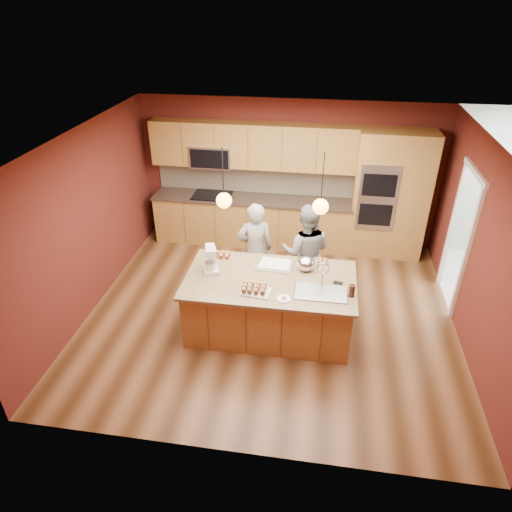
% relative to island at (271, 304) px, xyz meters
% --- Properties ---
extents(floor, '(5.50, 5.50, 0.00)m').
position_rel_island_xyz_m(floor, '(-0.05, 0.37, -0.44)').
color(floor, '#452713').
rests_on(floor, ground).
extents(ceiling, '(5.50, 5.50, 0.00)m').
position_rel_island_xyz_m(ceiling, '(-0.05, 0.37, 2.26)').
color(ceiling, silver).
rests_on(ceiling, ground).
extents(wall_back, '(5.50, 0.00, 5.50)m').
position_rel_island_xyz_m(wall_back, '(-0.05, 2.87, 0.91)').
color(wall_back, '#531C16').
rests_on(wall_back, ground).
extents(wall_front, '(5.50, 0.00, 5.50)m').
position_rel_island_xyz_m(wall_front, '(-0.05, -2.13, 0.91)').
color(wall_front, '#531C16').
rests_on(wall_front, ground).
extents(wall_left, '(0.00, 5.00, 5.00)m').
position_rel_island_xyz_m(wall_left, '(-2.80, 0.37, 0.91)').
color(wall_left, '#531C16').
rests_on(wall_left, ground).
extents(wall_right, '(0.00, 5.00, 5.00)m').
position_rel_island_xyz_m(wall_right, '(2.70, 0.37, 0.91)').
color(wall_right, '#531C16').
rests_on(wall_right, ground).
extents(cabinet_run, '(3.74, 0.64, 2.30)m').
position_rel_island_xyz_m(cabinet_run, '(-0.73, 2.62, 0.54)').
color(cabinet_run, olive).
rests_on(cabinet_run, floor).
extents(oven_column, '(1.30, 0.62, 2.30)m').
position_rel_island_xyz_m(oven_column, '(1.80, 2.57, 0.71)').
color(oven_column, olive).
rests_on(oven_column, floor).
extents(doorway_trim, '(0.08, 1.11, 2.20)m').
position_rel_island_xyz_m(doorway_trim, '(2.68, 1.17, 0.61)').
color(doorway_trim, white).
rests_on(doorway_trim, wall_right).
extents(pendant_left, '(0.20, 0.20, 0.80)m').
position_rel_island_xyz_m(pendant_left, '(-0.63, 0.00, 1.56)').
color(pendant_left, black).
rests_on(pendant_left, ceiling).
extents(pendant_right, '(0.20, 0.20, 0.80)m').
position_rel_island_xyz_m(pendant_right, '(0.60, 0.00, 1.56)').
color(pendant_right, black).
rests_on(pendant_right, ceiling).
extents(island, '(2.36, 1.32, 1.25)m').
position_rel_island_xyz_m(island, '(0.00, 0.00, 0.00)').
color(island, olive).
rests_on(island, floor).
extents(person_left, '(0.66, 0.54, 1.57)m').
position_rel_island_xyz_m(person_left, '(-0.37, 0.92, 0.34)').
color(person_left, black).
rests_on(person_left, floor).
extents(person_right, '(0.80, 0.63, 1.61)m').
position_rel_island_xyz_m(person_right, '(0.43, 0.92, 0.36)').
color(person_right, slate).
rests_on(person_right, floor).
extents(stand_mixer, '(0.27, 0.32, 0.38)m').
position_rel_island_xyz_m(stand_mixer, '(-0.86, 0.08, 0.59)').
color(stand_mixer, silver).
rests_on(stand_mixer, island).
extents(sheet_cake, '(0.54, 0.42, 0.05)m').
position_rel_island_xyz_m(sheet_cake, '(0.01, 0.34, 0.45)').
color(sheet_cake, white).
rests_on(sheet_cake, island).
extents(cooling_rack, '(0.41, 0.32, 0.02)m').
position_rel_island_xyz_m(cooling_rack, '(-0.16, -0.34, 0.43)').
color(cooling_rack, '#B0B3B7').
rests_on(cooling_rack, island).
extents(mixing_bowl, '(0.26, 0.26, 0.22)m').
position_rel_island_xyz_m(mixing_bowl, '(0.46, 0.31, 0.53)').
color(mixing_bowl, silver).
rests_on(mixing_bowl, island).
extents(plate, '(0.18, 0.18, 0.01)m').
position_rel_island_xyz_m(plate, '(0.22, -0.45, 0.43)').
color(plate, white).
rests_on(plate, island).
extents(tumbler, '(0.08, 0.08, 0.17)m').
position_rel_island_xyz_m(tumbler, '(1.08, -0.24, 0.51)').
color(tumbler, '#311910').
rests_on(tumbler, island).
extents(phone, '(0.13, 0.08, 0.01)m').
position_rel_island_xyz_m(phone, '(0.91, 0.04, 0.43)').
color(phone, black).
rests_on(phone, island).
extents(cupcakes_left, '(0.35, 0.17, 0.08)m').
position_rel_island_xyz_m(cupcakes_left, '(-0.85, 0.49, 0.46)').
color(cupcakes_left, '#D38F46').
rests_on(cupcakes_left, island).
extents(cupcakes_rack, '(0.34, 0.25, 0.08)m').
position_rel_island_xyz_m(cupcakes_rack, '(-0.19, -0.31, 0.48)').
color(cupcakes_rack, '#D38F46').
rests_on(cupcakes_rack, island).
extents(cupcakes_right, '(0.14, 0.14, 0.06)m').
position_rel_island_xyz_m(cupcakes_right, '(0.69, 0.54, 0.45)').
color(cupcakes_right, '#D38F46').
rests_on(cupcakes_right, island).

